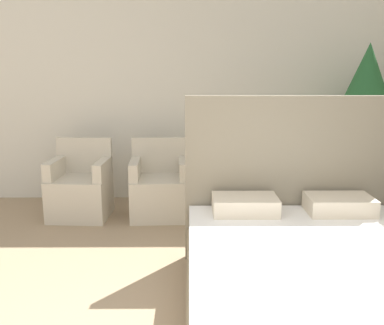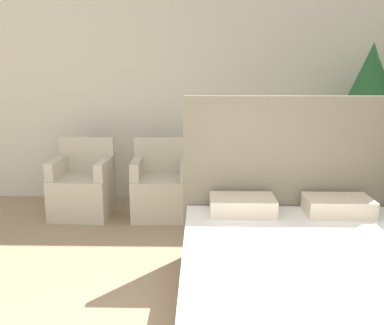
# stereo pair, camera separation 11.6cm
# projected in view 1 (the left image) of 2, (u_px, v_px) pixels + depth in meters

# --- Properties ---
(wall_back) EXTENTS (10.00, 0.06, 2.90)m
(wall_back) POSITION_uv_depth(u_px,v_px,m) (189.00, 86.00, 5.39)
(wall_back) COLOR silver
(wall_back) RESTS_ON ground_plane
(bed) EXTENTS (1.77, 2.07, 1.46)m
(bed) POSITION_uv_depth(u_px,v_px,m) (314.00, 276.00, 2.90)
(bed) COLOR #8C7A5B
(bed) RESTS_ON ground_plane
(armchair_near_window_left) EXTENTS (0.68, 0.60, 0.88)m
(armchair_near_window_left) POSITION_uv_depth(u_px,v_px,m) (80.00, 191.00, 4.88)
(armchair_near_window_left) COLOR beige
(armchair_near_window_left) RESTS_ON ground_plane
(armchair_near_window_right) EXTENTS (0.67, 0.59, 0.88)m
(armchair_near_window_right) POSITION_uv_depth(u_px,v_px,m) (160.00, 191.00, 4.89)
(armchair_near_window_right) COLOR beige
(armchair_near_window_right) RESTS_ON ground_plane
(potted_palm) EXTENTS (1.00, 1.00, 1.95)m
(potted_palm) POSITION_uv_depth(u_px,v_px,m) (365.00, 104.00, 4.80)
(potted_palm) COLOR beige
(potted_palm) RESTS_ON ground_plane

